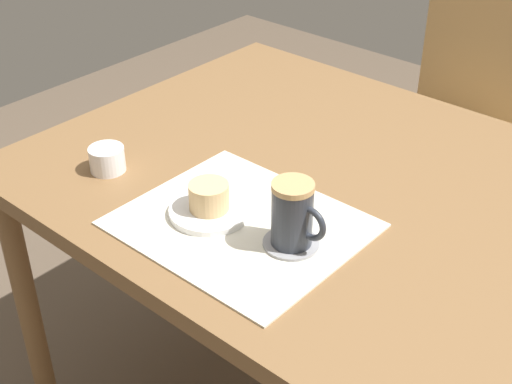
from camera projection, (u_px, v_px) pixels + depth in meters
name	position (u px, v px, depth m)	size (l,w,h in m)	color
dining_table	(334.00, 212.00, 1.41)	(1.21, 0.91, 0.72)	brown
wooden_chair	(458.00, 123.00, 2.09)	(0.43, 0.43, 0.89)	tan
placemat	(241.00, 224.00, 1.25)	(0.40, 0.34, 0.00)	silver
pastry_plate	(210.00, 211.00, 1.27)	(0.15, 0.15, 0.01)	white
pastry	(209.00, 196.00, 1.26)	(0.07, 0.07, 0.05)	#E5BC7F
coffee_coaster	(291.00, 243.00, 1.20)	(0.10, 0.10, 0.01)	#99999E
coffee_mug	(293.00, 214.00, 1.16)	(0.10, 0.07, 0.12)	#2D333D
sugar_bowl	(107.00, 159.00, 1.40)	(0.07, 0.07, 0.05)	white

